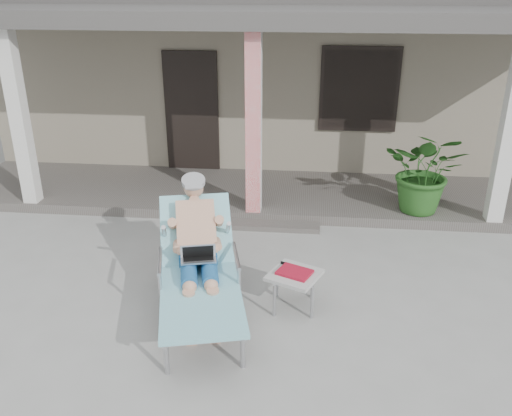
# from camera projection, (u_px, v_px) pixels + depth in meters

# --- Properties ---
(ground) EXTENTS (60.00, 60.00, 0.00)m
(ground) POSITION_uv_depth(u_px,v_px,m) (234.00, 294.00, 6.31)
(ground) COLOR #9E9E99
(ground) RESTS_ON ground
(house) EXTENTS (10.40, 5.40, 3.30)m
(house) POSITION_uv_depth(u_px,v_px,m) (275.00, 65.00, 11.59)
(house) COLOR gray
(house) RESTS_ON ground
(porch_deck) EXTENTS (10.00, 2.00, 0.15)m
(porch_deck) POSITION_uv_depth(u_px,v_px,m) (259.00, 194.00, 9.03)
(porch_deck) COLOR #605B56
(porch_deck) RESTS_ON ground
(porch_overhang) EXTENTS (10.00, 2.30, 2.85)m
(porch_overhang) POSITION_uv_depth(u_px,v_px,m) (259.00, 23.00, 7.90)
(porch_overhang) COLOR silver
(porch_overhang) RESTS_ON porch_deck
(porch_step) EXTENTS (2.00, 0.30, 0.07)m
(porch_step) POSITION_uv_depth(u_px,v_px,m) (252.00, 225.00, 7.99)
(porch_step) COLOR #605B56
(porch_step) RESTS_ON ground
(lounger) EXTENTS (1.28, 2.23, 1.40)m
(lounger) POSITION_uv_depth(u_px,v_px,m) (197.00, 238.00, 5.73)
(lounger) COLOR #B7B7BC
(lounger) RESTS_ON ground
(side_table) EXTENTS (0.67, 0.67, 0.46)m
(side_table) POSITION_uv_depth(u_px,v_px,m) (294.00, 277.00, 5.93)
(side_table) COLOR #B3B2AD
(side_table) RESTS_ON ground
(potted_palm) EXTENTS (1.41, 1.31, 1.26)m
(potted_palm) POSITION_uv_depth(u_px,v_px,m) (426.00, 171.00, 7.94)
(potted_palm) COLOR #26591E
(potted_palm) RESTS_ON porch_deck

